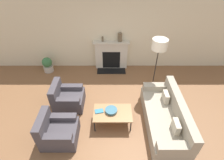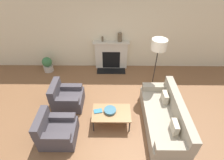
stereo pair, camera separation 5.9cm
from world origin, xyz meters
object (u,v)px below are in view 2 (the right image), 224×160
Objects in this scene: fireplace at (111,55)px; couch at (165,117)px; bowl at (110,110)px; mantel_vase_center_left at (120,37)px; armchair_near at (56,131)px; potted_plant at (48,64)px; coffee_table at (112,113)px; book at (98,111)px; floor_lamp at (159,47)px; armchair_far at (66,98)px; mantel_vase_left at (102,39)px.

couch is at bearing -62.64° from fireplace.
bowl is 1.01× the size of mantel_vase_center_left.
mantel_vase_center_left reaches higher than armchair_near.
couch reaches higher than potted_plant.
coffee_table is (0.04, -2.73, -0.17)m from fireplace.
fireplace is 5.50× the size of book.
book is at bearing -143.02° from floor_lamp.
mantel_vase_center_left is (0.62, 2.71, 0.85)m from book.
floor_lamp reaches higher than coffee_table.
floor_lamp reaches higher than armchair_far.
armchair_near is 1.13m from book.
bowl is at bearing -67.77° from armchair_near.
mantel_vase_left is (-0.35, 2.75, 0.83)m from coffee_table.
mantel_vase_center_left is (0.31, 0.01, 0.73)m from fireplace.
coffee_table is at bearing -82.65° from mantel_vase_left.
fireplace is at bearing 6.23° from potted_plant.
coffee_table is at bearing -39.76° from bowl.
mantel_vase_center_left is at bearing 0.00° from mantel_vase_left.
fireplace is at bearing 132.28° from floor_lamp.
armchair_near is 2.72× the size of bowl.
coffee_table is at bearing -69.52° from armchair_near.
armchair_far is 2.72× the size of bowl.
fireplace is at bearing -152.64° from couch.
fireplace is 1.54× the size of armchair_near.
floor_lamp is (1.64, 1.24, 1.22)m from book.
mantel_vase_center_left is at bearing 5.84° from potted_plant.
book is at bearing -49.32° from potted_plant.
bowl is 0.54× the size of potted_plant.
fireplace is 2.44m from potted_plant.
coffee_table is at bearing -18.00° from book.
couch reaches higher than book.
mantel_vase_left is at bearing -25.46° from armchair_far.
couch is 3.43m from mantel_vase_left.
floor_lamp is at bearing 24.38° from book.
couch is at bearing -57.96° from mantel_vase_left.
bowl is 2.17m from floor_lamp.
book is at bearing -96.62° from fireplace.
couch is at bearing -2.30° from coffee_table.
bowl is (0.00, -2.70, -0.09)m from fireplace.
fireplace is 2.28× the size of potted_plant.
coffee_table is (-1.40, 0.06, 0.07)m from couch.
armchair_far is 1.50m from coffee_table.
floor_lamp is (1.33, -1.46, 1.09)m from fireplace.
book is (-0.36, 0.03, 0.04)m from coffee_table.
mantel_vase_left is at bearing 97.35° from coffee_table.
mantel_vase_center_left is at bearing -26.35° from armchair_near.
armchair_far is at bearing 0.00° from armchair_near.
bowl is 0.17× the size of floor_lamp.
potted_plant is (-1.10, 1.81, 0.01)m from armchair_far.
armchair_near is at bearing -111.93° from fireplace.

